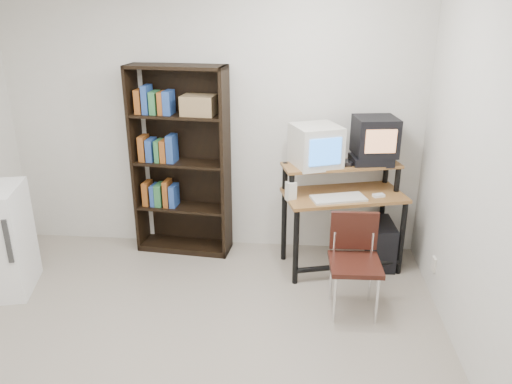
# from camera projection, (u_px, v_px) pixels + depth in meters

# --- Properties ---
(floor) EXTENTS (4.00, 4.00, 0.01)m
(floor) POSITION_uv_depth(u_px,v_px,m) (169.00, 375.00, 3.37)
(floor) COLOR #9F9484
(floor) RESTS_ON ground
(back_wall) EXTENTS (4.00, 0.01, 2.60)m
(back_wall) POSITION_uv_depth(u_px,v_px,m) (212.00, 120.00, 4.76)
(back_wall) COLOR silver
(back_wall) RESTS_ON floor
(right_wall) EXTENTS (0.01, 4.00, 2.60)m
(right_wall) POSITION_uv_depth(u_px,v_px,m) (511.00, 207.00, 2.74)
(right_wall) COLOR silver
(right_wall) RESTS_ON floor
(computer_desk) EXTENTS (1.17, 0.79, 0.98)m
(computer_desk) POSITION_uv_depth(u_px,v_px,m) (343.00, 200.00, 4.53)
(computer_desk) COLOR olive
(computer_desk) RESTS_ON floor
(crt_monitor) EXTENTS (0.51, 0.51, 0.37)m
(crt_monitor) POSITION_uv_depth(u_px,v_px,m) (316.00, 146.00, 4.42)
(crt_monitor) COLOR silver
(crt_monitor) RESTS_ON computer_desk
(vcr) EXTENTS (0.40, 0.32, 0.08)m
(vcr) POSITION_uv_depth(u_px,v_px,m) (371.00, 160.00, 4.51)
(vcr) COLOR black
(vcr) RESTS_ON computer_desk
(crt_tv) EXTENTS (0.41, 0.41, 0.34)m
(crt_tv) POSITION_uv_depth(u_px,v_px,m) (375.00, 136.00, 4.48)
(crt_tv) COLOR black
(crt_tv) RESTS_ON vcr
(cd_spindle) EXTENTS (0.15, 0.15, 0.05)m
(cd_spindle) POSITION_uv_depth(u_px,v_px,m) (347.00, 164.00, 4.47)
(cd_spindle) COLOR #26262B
(cd_spindle) RESTS_ON computer_desk
(keyboard) EXTENTS (0.51, 0.34, 0.03)m
(keyboard) POSITION_uv_depth(u_px,v_px,m) (338.00, 199.00, 4.36)
(keyboard) COLOR silver
(keyboard) RESTS_ON computer_desk
(mousepad) EXTENTS (0.25, 0.22, 0.01)m
(mousepad) POSITION_uv_depth(u_px,v_px,m) (379.00, 197.00, 4.44)
(mousepad) COLOR black
(mousepad) RESTS_ON computer_desk
(mouse) EXTENTS (0.11, 0.09, 0.03)m
(mouse) POSITION_uv_depth(u_px,v_px,m) (379.00, 196.00, 4.42)
(mouse) COLOR white
(mouse) RESTS_ON mousepad
(desk_speaker) EXTENTS (0.11, 0.10, 0.17)m
(desk_speaker) POSITION_uv_depth(u_px,v_px,m) (291.00, 191.00, 4.35)
(desk_speaker) COLOR silver
(desk_speaker) RESTS_ON computer_desk
(pc_tower) EXTENTS (0.23, 0.46, 0.42)m
(pc_tower) POSITION_uv_depth(u_px,v_px,m) (381.00, 243.00, 4.73)
(pc_tower) COLOR black
(pc_tower) RESTS_ON floor
(school_chair) EXTENTS (0.41, 0.41, 0.80)m
(school_chair) POSITION_uv_depth(u_px,v_px,m) (355.00, 254.00, 3.95)
(school_chair) COLOR #33140E
(school_chair) RESTS_ON floor
(bookshelf) EXTENTS (0.94, 0.39, 1.83)m
(bookshelf) POSITION_uv_depth(u_px,v_px,m) (181.00, 160.00, 4.78)
(bookshelf) COLOR black
(bookshelf) RESTS_ON floor
(wall_outlet) EXTENTS (0.02, 0.08, 0.12)m
(wall_outlet) POSITION_uv_depth(u_px,v_px,m) (434.00, 264.00, 4.17)
(wall_outlet) COLOR beige
(wall_outlet) RESTS_ON right_wall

